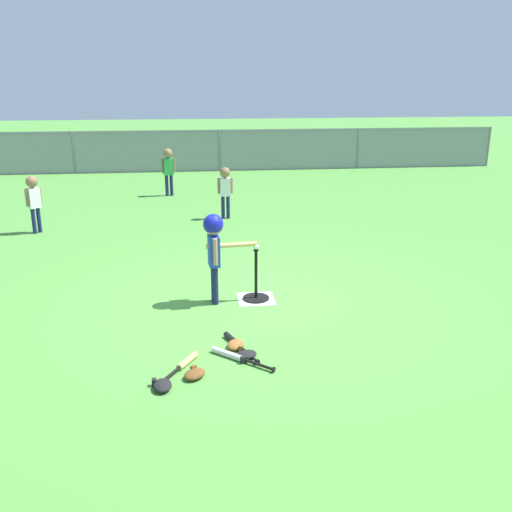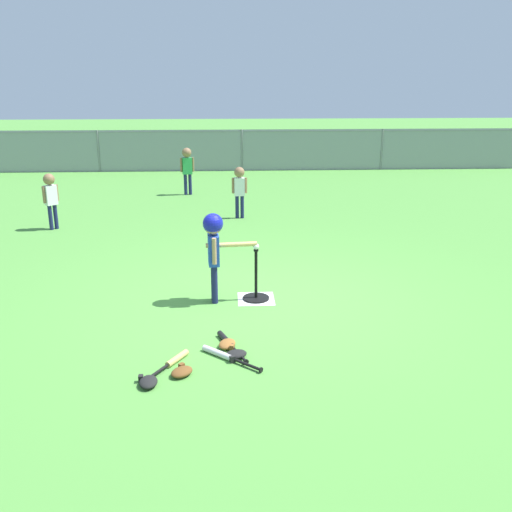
% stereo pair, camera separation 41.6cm
% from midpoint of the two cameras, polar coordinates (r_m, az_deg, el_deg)
% --- Properties ---
extents(ground_plane, '(60.00, 60.00, 0.00)m').
position_cam_midpoint_polar(ground_plane, '(6.79, 2.56, -4.71)').
color(ground_plane, '#51933D').
extents(home_plate, '(0.44, 0.44, 0.01)m').
position_cam_midpoint_polar(home_plate, '(6.88, 1.73, -4.35)').
color(home_plate, white).
rests_on(home_plate, ground_plane).
extents(batting_tee, '(0.32, 0.32, 0.63)m').
position_cam_midpoint_polar(batting_tee, '(6.85, 1.74, -3.63)').
color(batting_tee, black).
rests_on(batting_tee, ground_plane).
extents(baseball_on_tee, '(0.07, 0.07, 0.07)m').
position_cam_midpoint_polar(baseball_on_tee, '(6.66, 1.79, 0.95)').
color(baseball_on_tee, white).
rests_on(baseball_on_tee, batting_tee).
extents(batter_child, '(0.63, 0.31, 1.08)m').
position_cam_midpoint_polar(batter_child, '(6.57, -2.44, 1.64)').
color(batter_child, '#191E4C').
rests_on(batter_child, ground_plane).
extents(fielder_near_right, '(0.31, 0.21, 1.06)m').
position_cam_midpoint_polar(fielder_near_right, '(12.90, -6.03, 9.13)').
color(fielder_near_right, '#191E4C').
rests_on(fielder_near_right, ground_plane).
extents(fielder_deep_left, '(0.29, 0.19, 0.97)m').
position_cam_midpoint_polar(fielder_deep_left, '(10.65, -0.56, 7.11)').
color(fielder_deep_left, '#191E4C').
rests_on(fielder_deep_left, ground_plane).
extents(fielder_near_left, '(0.22, 0.22, 0.99)m').
position_cam_midpoint_polar(fielder_near_left, '(10.40, -18.94, 5.95)').
color(fielder_near_left, '#191E4C').
rests_on(fielder_near_left, ground_plane).
extents(spare_bat_silver, '(0.58, 0.52, 0.06)m').
position_cam_midpoint_polar(spare_bat_silver, '(5.51, -1.14, -9.99)').
color(spare_bat_silver, silver).
rests_on(spare_bat_silver, ground_plane).
extents(spare_bat_wood, '(0.37, 0.55, 0.06)m').
position_cam_midpoint_polar(spare_bat_wood, '(5.43, -6.16, -10.53)').
color(spare_bat_wood, '#DBB266').
rests_on(spare_bat_wood, ground_plane).
extents(spare_bat_black, '(0.31, 0.66, 0.06)m').
position_cam_midpoint_polar(spare_bat_black, '(5.74, -0.70, -8.75)').
color(spare_bat_black, black).
rests_on(spare_bat_black, ground_plane).
extents(glove_by_plate, '(0.27, 0.27, 0.07)m').
position_cam_midpoint_polar(glove_by_plate, '(5.24, -5.20, -11.56)').
color(glove_by_plate, brown).
rests_on(glove_by_plate, ground_plane).
extents(glove_near_bats, '(0.22, 0.26, 0.07)m').
position_cam_midpoint_polar(glove_near_bats, '(5.70, -0.79, -8.90)').
color(glove_near_bats, brown).
rests_on(glove_near_bats, ground_plane).
extents(glove_tossed_aside, '(0.27, 0.24, 0.07)m').
position_cam_midpoint_polar(glove_tossed_aside, '(5.50, 0.12, -9.94)').
color(glove_tossed_aside, black).
rests_on(glove_tossed_aside, ground_plane).
extents(glove_outfield_drop, '(0.18, 0.23, 0.07)m').
position_cam_midpoint_polar(glove_outfield_drop, '(5.11, -8.51, -12.47)').
color(glove_outfield_drop, black).
rests_on(glove_outfield_drop, ground_plane).
extents(outfield_fence, '(16.06, 0.06, 1.15)m').
position_cam_midpoint_polar(outfield_fence, '(16.22, -0.70, 10.75)').
color(outfield_fence, slate).
rests_on(outfield_fence, ground_plane).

